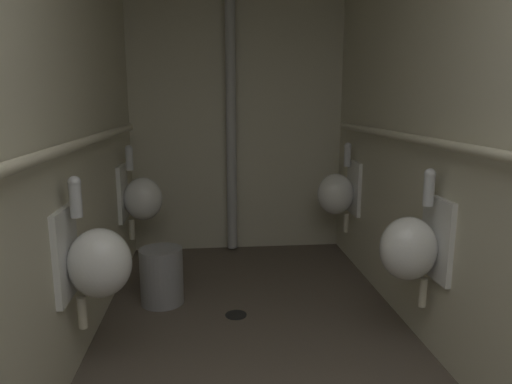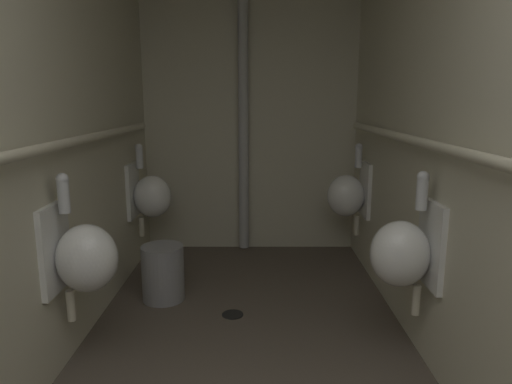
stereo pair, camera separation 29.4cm
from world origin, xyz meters
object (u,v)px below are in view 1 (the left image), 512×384
at_px(floor_drain, 236,315).
at_px(urinal_right_mid, 412,246).
at_px(urinal_left_mid, 95,261).
at_px(standpipe_back_wall, 231,114).
at_px(waste_bin, 162,276).
at_px(urinal_right_far, 338,193).
at_px(urinal_left_far, 140,197).

bearing_deg(floor_drain, urinal_right_mid, -31.01).
xyz_separation_m(urinal_left_mid, floor_drain, (0.70, 0.61, -0.61)).
height_order(urinal_right_mid, standpipe_back_wall, standpipe_back_wall).
bearing_deg(waste_bin, urinal_right_far, 24.74).
xyz_separation_m(urinal_left_far, urinal_right_mid, (1.61, -1.39, 0.00)).
height_order(urinal_left_far, urinal_right_far, same).
relative_size(urinal_left_mid, standpipe_back_wall, 0.31).
height_order(standpipe_back_wall, floor_drain, standpipe_back_wall).
relative_size(urinal_left_far, urinal_right_far, 1.00).
distance_m(standpipe_back_wall, floor_drain, 1.82).
bearing_deg(urinal_right_far, urinal_left_mid, -137.15).
bearing_deg(urinal_left_mid, waste_bin, 75.98).
relative_size(standpipe_back_wall, floor_drain, 17.54).
relative_size(urinal_right_far, standpipe_back_wall, 0.31).
distance_m(urinal_left_far, waste_bin, 0.77).
xyz_separation_m(urinal_right_far, floor_drain, (-0.90, -0.88, -0.61)).
height_order(standpipe_back_wall, waste_bin, standpipe_back_wall).
relative_size(urinal_left_mid, urinal_left_far, 1.00).
xyz_separation_m(urinal_right_far, standpipe_back_wall, (-0.86, 0.43, 0.64)).
height_order(urinal_right_far, floor_drain, urinal_right_far).
bearing_deg(floor_drain, urinal_left_mid, -139.20).
xyz_separation_m(urinal_right_mid, urinal_right_far, (0.00, 1.43, 0.00)).
distance_m(urinal_left_mid, urinal_left_far, 1.46).
bearing_deg(floor_drain, urinal_right_far, 44.36).
relative_size(urinal_left_mid, urinal_right_far, 1.00).
bearing_deg(floor_drain, standpipe_back_wall, 88.22).
xyz_separation_m(floor_drain, waste_bin, (-0.49, 0.24, 0.19)).
relative_size(floor_drain, waste_bin, 0.36).
height_order(urinal_left_mid, urinal_right_mid, same).
bearing_deg(urinal_left_mid, standpipe_back_wall, 68.86).
distance_m(floor_drain, waste_bin, 0.58).
relative_size(urinal_right_mid, floor_drain, 5.39).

